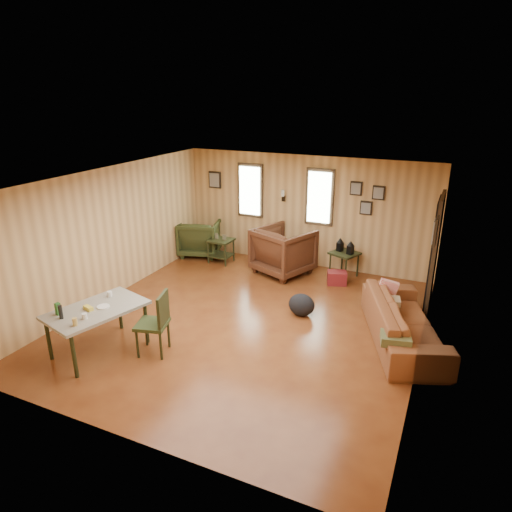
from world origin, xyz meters
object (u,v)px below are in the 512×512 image
Objects in this scene: recliner_green at (200,236)px; side_table at (345,251)px; end_table at (221,247)px; dining_table at (96,313)px; recliner_brown at (283,249)px; sofa at (404,315)px.

side_table is at bearing 164.47° from recliner_green.
end_table is 4.02m from dining_table.
side_table is (3.40, 0.07, 0.09)m from recliner_green.
end_table is at bearing -172.95° from side_table.
recliner_brown reaches higher than recliner_green.
dining_table is (0.82, -4.27, 0.18)m from recliner_green.
recliner_green is 1.13× the size of side_table.
recliner_green is (-4.88, 2.11, 0.01)m from sofa.
recliner_green is 4.35m from dining_table.
sofa is at bearing -23.86° from end_table.
recliner_brown is 1.18× the size of recliner_green.
recliner_green is 1.37× the size of end_table.
dining_table is at bearing -88.21° from end_table.
recliner_green reaches higher than side_table.
sofa is 4.58m from end_table.
recliner_brown is 1.62× the size of end_table.
dining_table reaches higher than sofa.
recliner_green is 3.41m from side_table.
sofa is 3.27m from recliner_brown.
sofa reaches higher than end_table.
side_table is 5.06m from dining_table.
recliner_green reaches higher than end_table.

